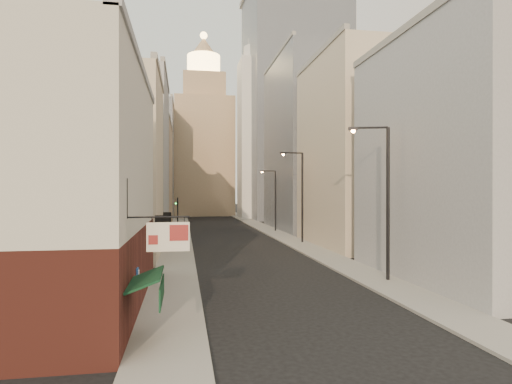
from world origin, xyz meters
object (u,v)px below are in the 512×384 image
white_tower (258,132)px  streetlamp_mid (300,191)px  streetlamp_far (274,197)px  streetlamp_near (384,193)px  clock_tower (204,143)px  traffic_light_left (178,208)px

white_tower → streetlamp_mid: size_ratio=4.07×
streetlamp_far → streetlamp_near: bearing=-91.1°
clock_tower → streetlamp_mid: clock_tower is taller
clock_tower → streetlamp_far: (7.93, -45.23, -12.60)m
streetlamp_mid → traffic_light_left: streetlamp_mid is taller
clock_tower → white_tower: size_ratio=1.08×
streetlamp_far → streetlamp_mid: bearing=-90.8°
streetlamp_mid → traffic_light_left: size_ratio=2.04×
streetlamp_mid → streetlamp_far: 13.97m
white_tower → streetlamp_near: white_tower is taller
white_tower → streetlamp_far: (-3.07, -31.23, -13.57)m
traffic_light_left → clock_tower: bearing=-112.5°
white_tower → clock_tower: bearing=128.2°
white_tower → streetlamp_far: bearing=-95.6°
clock_tower → streetlamp_far: 47.62m
clock_tower → streetlamp_far: bearing=-80.1°
clock_tower → streetlamp_mid: 60.87m
white_tower → streetlamp_mid: bearing=-93.9°
clock_tower → white_tower: 17.83m
clock_tower → streetlamp_near: bearing=-84.4°
clock_tower → streetlamp_near: 80.88m
clock_tower → streetlamp_mid: (7.95, -59.18, -11.82)m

